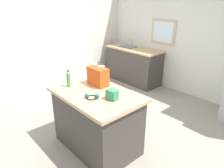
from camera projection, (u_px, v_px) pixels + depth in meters
name	position (u px, v px, depth m)	size (l,w,h in m)	color
ground	(110.00, 133.00, 3.55)	(5.96, 5.96, 0.00)	#9E9384
back_wall	(194.00, 35.00, 4.57)	(4.97, 0.13, 2.75)	silver
left_wall	(38.00, 34.00, 4.74)	(0.10, 4.95, 2.75)	silver
kitchen_island	(97.00, 120.00, 3.08)	(1.29, 0.85, 0.90)	#423D38
sink_counter	(134.00, 65.00, 5.64)	(1.53, 0.65, 1.11)	#423D38
shopping_bag	(98.00, 76.00, 3.12)	(0.33, 0.17, 0.32)	#DB511E
small_box	(112.00, 95.00, 2.68)	(0.14, 0.10, 0.14)	#388E66
bottle	(69.00, 79.00, 3.07)	(0.06, 0.06, 0.26)	#4C9956
ear_defenders	(92.00, 97.00, 2.74)	(0.21, 0.21, 0.06)	black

